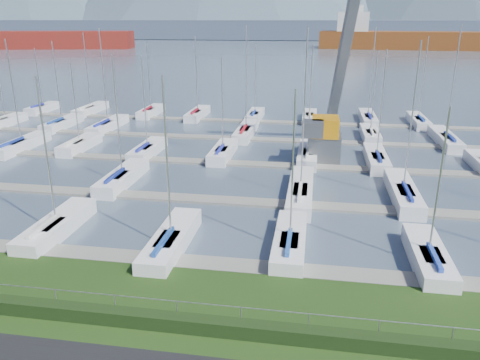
# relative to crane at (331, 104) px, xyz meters

# --- Properties ---
(water) EXTENTS (800.00, 540.00, 0.20)m
(water) POSITION_rel_crane_xyz_m (-6.31, 230.39, -5.73)
(water) COLOR #48576A
(hedge) EXTENTS (80.00, 0.70, 0.70)m
(hedge) POSITION_rel_crane_xyz_m (-6.31, -30.01, -4.98)
(hedge) COLOR black
(hedge) RESTS_ON grass
(fence) EXTENTS (80.00, 0.04, 0.04)m
(fence) POSITION_rel_crane_xyz_m (-6.31, -29.61, -4.13)
(fence) COLOR gray
(fence) RESTS_ON grass
(foothill) EXTENTS (900.00, 80.00, 12.00)m
(foothill) POSITION_rel_crane_xyz_m (-6.31, 300.39, 0.67)
(foothill) COLOR #475368
(foothill) RESTS_ON water
(docks) EXTENTS (90.00, 41.60, 0.25)m
(docks) POSITION_rel_crane_xyz_m (-6.31, -3.61, -5.55)
(docks) COLOR slate
(docks) RESTS_ON water
(crane) EXTENTS (5.48, 13.21, 22.35)m
(crane) POSITION_rel_crane_xyz_m (0.00, 0.00, 0.00)
(crane) COLOR slate
(crane) RESTS_ON water
(cargo_ship_west) EXTENTS (98.70, 38.09, 21.50)m
(cargo_ship_west) POSITION_rel_crane_xyz_m (-141.46, 162.06, -1.76)
(cargo_ship_west) COLOR maroon
(cargo_ship_west) RESTS_ON water
(cargo_ship_mid) EXTENTS (99.46, 26.67, 21.50)m
(cargo_ship_mid) POSITION_rel_crane_xyz_m (43.77, 186.07, -1.78)
(cargo_ship_mid) COLOR brown
(cargo_ship_mid) RESTS_ON water
(sailboat_fleet) EXTENTS (75.50, 50.15, 13.37)m
(sailboat_fleet) POSITION_rel_crane_xyz_m (-7.55, -0.91, 0.07)
(sailboat_fleet) COLOR navy
(sailboat_fleet) RESTS_ON water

